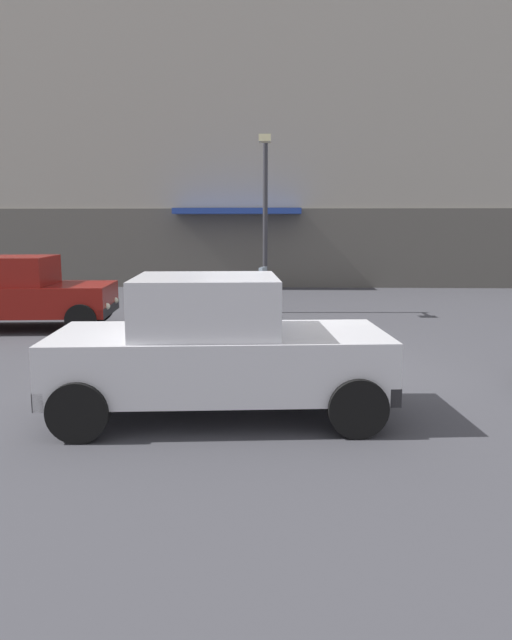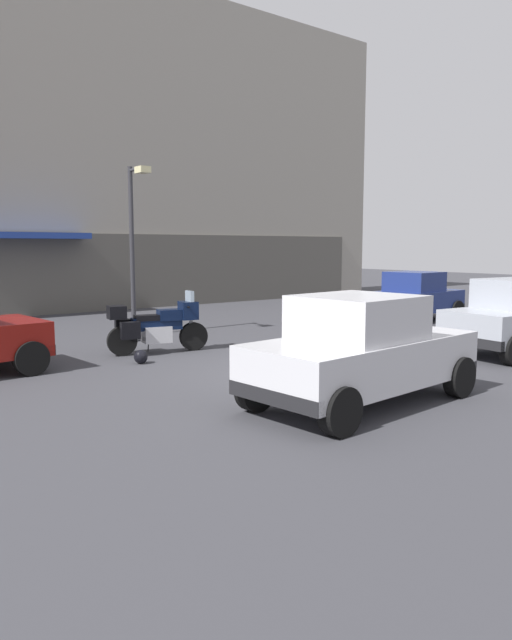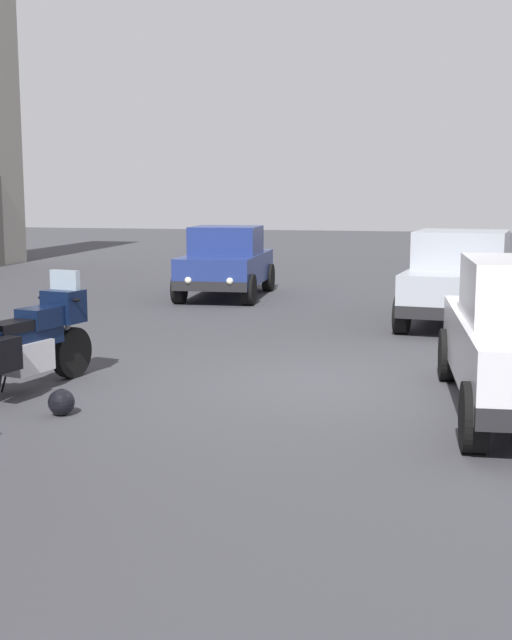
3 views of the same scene
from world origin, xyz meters
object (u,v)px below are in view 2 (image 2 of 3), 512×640
at_px(motorcycle, 156,325).
at_px(car_compact_side, 414,297).
at_px(helmet, 141,357).
at_px(car_hatchback_near, 361,351).
at_px(streetlamp_curbside, 134,233).

xyz_separation_m(motorcycle, car_compact_side, (9.05, 0.04, 0.15)).
xyz_separation_m(motorcycle, helmet, (-0.84, -0.87, -0.48)).
relative_size(car_hatchback_near, streetlamp_curbside, 0.91).
height_order(car_hatchback_near, streetlamp_curbside, streetlamp_curbside).
bearing_deg(car_hatchback_near, streetlamp_curbside, 82.58).
distance_m(motorcycle, helmet, 1.30).
xyz_separation_m(motorcycle, car_hatchback_near, (0.35, -5.69, 0.19)).
distance_m(helmet, car_compact_side, 9.95).
height_order(motorcycle, streetlamp_curbside, streetlamp_curbside).
distance_m(motorcycle, car_hatchback_near, 5.70).
distance_m(helmet, car_hatchback_near, 5.00).
bearing_deg(motorcycle, car_hatchback_near, -73.70).
xyz_separation_m(helmet, car_compact_side, (9.89, 0.91, 0.63)).
distance_m(helmet, streetlamp_curbside, 4.50).
relative_size(motorcycle, car_compact_side, 0.63).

